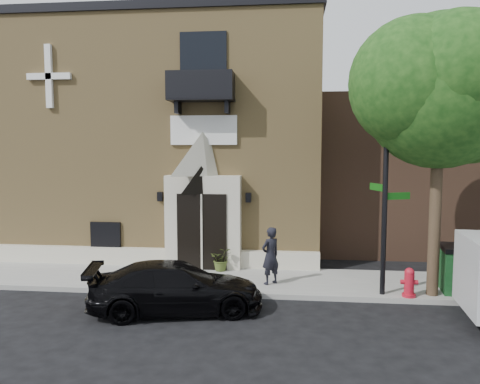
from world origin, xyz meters
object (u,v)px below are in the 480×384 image
(dumpster, at_px, (479,270))
(pedestrian_near, at_px, (270,256))
(black_sedan, at_px, (176,287))
(street_sign, at_px, (385,199))
(fire_hydrant, at_px, (409,282))

(dumpster, xyz_separation_m, pedestrian_near, (-5.97, 0.23, 0.20))
(black_sedan, relative_size, dumpster, 2.09)
(black_sedan, height_order, street_sign, street_sign)
(street_sign, xyz_separation_m, fire_hydrant, (0.68, -0.19, -2.32))
(street_sign, distance_m, pedestrian_near, 3.77)
(street_sign, relative_size, dumpster, 2.49)
(black_sedan, distance_m, pedestrian_near, 3.31)
(street_sign, distance_m, fire_hydrant, 2.43)
(fire_hydrant, xyz_separation_m, dumpster, (2.06, 0.58, 0.27))
(dumpster, distance_m, pedestrian_near, 5.98)
(black_sedan, xyz_separation_m, dumpster, (8.33, 2.06, 0.17))
(dumpster, bearing_deg, fire_hydrant, -157.59)
(black_sedan, distance_m, dumpster, 8.59)
(fire_hydrant, xyz_separation_m, pedestrian_near, (-3.91, 0.81, 0.47))
(street_sign, bearing_deg, black_sedan, 175.76)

